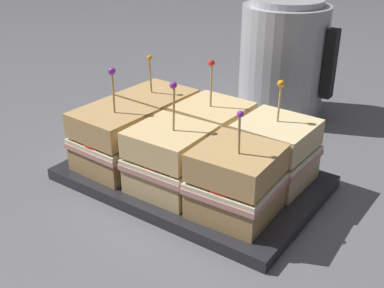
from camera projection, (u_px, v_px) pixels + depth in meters
The scene contains 9 objects.
ground_plane at pixel (192, 182), 0.77m from camera, with size 6.00×6.00×0.00m, color slate.
serving_platter at pixel (192, 178), 0.76m from camera, with size 0.39×0.25×0.02m.
sandwich_front_left at pixel (113, 140), 0.76m from camera, with size 0.11×0.11×0.17m.
sandwich_front_center at pixel (171, 159), 0.70m from camera, with size 0.11×0.11×0.17m.
sandwich_front_right at pixel (236, 182), 0.64m from camera, with size 0.11×0.11×0.16m.
sandwich_back_left at pixel (158, 118), 0.84m from camera, with size 0.11×0.11×0.16m.
sandwich_back_center at pixel (211, 133), 0.78m from camera, with size 0.11×0.11×0.17m.
sandwich_back_right at pixel (275, 152), 0.72m from camera, with size 0.11×0.11×0.16m.
kettle_steel at pixel (283, 59), 0.98m from camera, with size 0.20×0.17×0.26m.
Camera 1 is at (0.38, -0.54, 0.39)m, focal length 45.00 mm.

